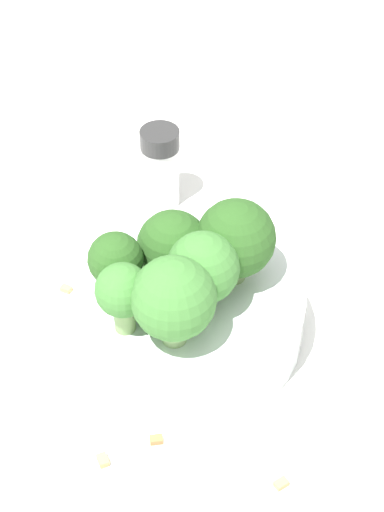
{
  "coord_description": "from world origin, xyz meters",
  "views": [
    {
      "loc": [
        0.18,
        0.4,
        0.49
      ],
      "look_at": [
        0.0,
        0.0,
        0.08
      ],
      "focal_mm": 60.0,
      "sensor_mm": 36.0,
      "label": 1
    }
  ],
  "objects": [
    {
      "name": "ground_plane",
      "position": [
        0.0,
        0.0,
        0.0
      ],
      "size": [
        3.0,
        3.0,
        0.0
      ],
      "primitive_type": "plane",
      "color": "white"
    },
    {
      "name": "bowl",
      "position": [
        0.0,
        0.0,
        0.02
      ],
      "size": [
        0.17,
        0.17,
        0.05
      ],
      "primitive_type": "cylinder",
      "color": "silver",
      "rests_on": "ground_plane"
    },
    {
      "name": "broccoli_floret_0",
      "position": [
        0.03,
        0.04,
        0.09
      ],
      "size": [
        0.06,
        0.06,
        0.07
      ],
      "color": "#8EB770",
      "rests_on": "bowl"
    },
    {
      "name": "broccoli_floret_1",
      "position": [
        0.0,
        0.02,
        0.09
      ],
      "size": [
        0.05,
        0.05,
        0.07
      ],
      "color": "#7A9E5B",
      "rests_on": "bowl"
    },
    {
      "name": "broccoli_floret_2",
      "position": [
        -0.03,
        0.0,
        0.09
      ],
      "size": [
        0.06,
        0.06,
        0.07
      ],
      "color": "#7A9E5B",
      "rests_on": "bowl"
    },
    {
      "name": "broccoli_floret_3",
      "position": [
        0.06,
        0.01,
        0.08
      ],
      "size": [
        0.04,
        0.04,
        0.06
      ],
      "color": "#7A9E5B",
      "rests_on": "bowl"
    },
    {
      "name": "broccoli_floret_4",
      "position": [
        0.01,
        -0.02,
        0.08
      ],
      "size": [
        0.05,
        0.05,
        0.06
      ],
      "color": "#8EB770",
      "rests_on": "bowl"
    },
    {
      "name": "broccoli_floret_5",
      "position": [
        0.05,
        -0.01,
        0.08
      ],
      "size": [
        0.04,
        0.04,
        0.06
      ],
      "color": "#7A9E5B",
      "rests_on": "bowl"
    },
    {
      "name": "pepper_shaker",
      "position": [
        -0.04,
        -0.16,
        0.04
      ],
      "size": [
        0.03,
        0.03,
        0.08
      ],
      "color": "silver",
      "rests_on": "ground_plane"
    },
    {
      "name": "almond_crumb_0",
      "position": [
        -0.08,
        -0.08,
        0.0
      ],
      "size": [
        0.01,
        0.01,
        0.01
      ],
      "primitive_type": "cube",
      "rotation": [
        0.0,
        0.0,
        5.6
      ],
      "color": "olive",
      "rests_on": "ground_plane"
    },
    {
      "name": "almond_crumb_1",
      "position": [
        0.0,
        0.14,
        0.0
      ],
      "size": [
        0.01,
        0.01,
        0.01
      ],
      "primitive_type": "cube",
      "rotation": [
        0.0,
        0.0,
        0.16
      ],
      "color": "tan",
      "rests_on": "ground_plane"
    },
    {
      "name": "almond_crumb_2",
      "position": [
        0.06,
        0.08,
        0.0
      ],
      "size": [
        0.01,
        0.01,
        0.01
      ],
      "primitive_type": "cube",
      "rotation": [
        0.0,
        0.0,
        6.02
      ],
      "color": "olive",
      "rests_on": "ground_plane"
    },
    {
      "name": "almond_crumb_3",
      "position": [
        0.07,
        -0.08,
        0.0
      ],
      "size": [
        0.01,
        0.01,
        0.01
      ],
      "primitive_type": "cube",
      "rotation": [
        0.0,
        0.0,
        2.24
      ],
      "color": "tan",
      "rests_on": "ground_plane"
    },
    {
      "name": "almond_crumb_4",
      "position": [
        0.1,
        0.08,
        0.0
      ],
      "size": [
        0.01,
        0.01,
        0.01
      ],
      "primitive_type": "cube",
      "rotation": [
        0.0,
        0.0,
        1.55
      ],
      "color": "tan",
      "rests_on": "ground_plane"
    }
  ]
}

